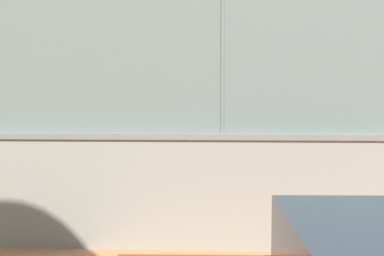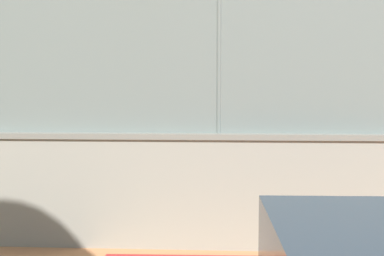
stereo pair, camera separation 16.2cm
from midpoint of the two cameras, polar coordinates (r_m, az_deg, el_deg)
ground_plane at (r=21.10m, az=4.39°, el=-1.79°), size 260.00×260.00×0.00m
perimeter_wall at (r=7.47m, az=-10.15°, el=-6.76°), size 23.68×0.99×1.65m
fence_panel_on_wall at (r=7.34m, az=-10.34°, el=7.14°), size 23.27×0.59×1.96m
player_near_wall_returning at (r=13.04m, az=14.07°, el=-1.56°), size 1.26×0.74×1.60m
player_crossing_court at (r=10.19m, az=-13.34°, el=-3.58°), size 1.17×0.69×1.49m
sports_ball at (r=11.53m, az=17.93°, el=-6.91°), size 0.10×0.10×0.10m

